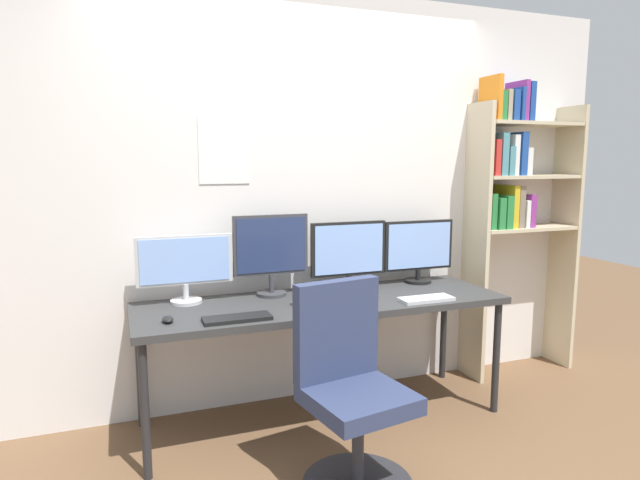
{
  "coord_description": "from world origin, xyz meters",
  "views": [
    {
      "loc": [
        -1.11,
        -2.31,
        1.55
      ],
      "look_at": [
        0.0,
        0.65,
        1.09
      ],
      "focal_mm": 30.48,
      "sensor_mm": 36.0,
      "label": 1
    }
  ],
  "objects_px": {
    "bookshelf": "(514,192)",
    "monitor_center_right": "(349,253)",
    "desk": "(323,308)",
    "coffee_mug": "(302,298)",
    "office_chair": "(351,408)",
    "computer_mouse": "(168,319)",
    "keyboard_right": "(426,299)",
    "keyboard_left": "(237,318)",
    "monitor_center_left": "(271,250)",
    "monitor_far_left": "(185,265)",
    "monitor_far_right": "(418,249)"
  },
  "relations": [
    {
      "from": "desk",
      "to": "monitor_center_left",
      "type": "distance_m",
      "value": 0.47
    },
    {
      "from": "bookshelf",
      "to": "monitor_center_left",
      "type": "height_order",
      "value": "bookshelf"
    },
    {
      "from": "office_chair",
      "to": "computer_mouse",
      "type": "xyz_separation_m",
      "value": [
        -0.77,
        0.56,
        0.35
      ]
    },
    {
      "from": "desk",
      "to": "coffee_mug",
      "type": "distance_m",
      "value": 0.2
    },
    {
      "from": "keyboard_right",
      "to": "keyboard_left",
      "type": "bearing_deg",
      "value": 180.0
    },
    {
      "from": "desk",
      "to": "bookshelf",
      "type": "relative_size",
      "value": 1.02
    },
    {
      "from": "keyboard_right",
      "to": "computer_mouse",
      "type": "height_order",
      "value": "computer_mouse"
    },
    {
      "from": "bookshelf",
      "to": "keyboard_left",
      "type": "relative_size",
      "value": 6.06
    },
    {
      "from": "office_chair",
      "to": "monitor_center_left",
      "type": "xyz_separation_m",
      "value": [
        -0.13,
        0.92,
        0.62
      ]
    },
    {
      "from": "desk",
      "to": "office_chair",
      "type": "xyz_separation_m",
      "value": [
        -0.13,
        -0.71,
        -0.29
      ]
    },
    {
      "from": "monitor_far_right",
      "to": "keyboard_left",
      "type": "distance_m",
      "value": 1.41
    },
    {
      "from": "monitor_far_left",
      "to": "keyboard_right",
      "type": "height_order",
      "value": "monitor_far_left"
    },
    {
      "from": "office_chair",
      "to": "monitor_center_right",
      "type": "bearing_deg",
      "value": 67.46
    },
    {
      "from": "monitor_far_right",
      "to": "coffee_mug",
      "type": "bearing_deg",
      "value": -162.29
    },
    {
      "from": "monitor_far_left",
      "to": "monitor_center_left",
      "type": "bearing_deg",
      "value": 0.0
    },
    {
      "from": "monitor_center_left",
      "to": "keyboard_right",
      "type": "relative_size",
      "value": 1.53
    },
    {
      "from": "monitor_center_left",
      "to": "computer_mouse",
      "type": "xyz_separation_m",
      "value": [
        -0.64,
        -0.36,
        -0.26
      ]
    },
    {
      "from": "monitor_far_left",
      "to": "office_chair",
      "type": "bearing_deg",
      "value": -55.37
    },
    {
      "from": "monitor_center_left",
      "to": "monitor_far_right",
      "type": "distance_m",
      "value": 1.02
    },
    {
      "from": "office_chair",
      "to": "keyboard_left",
      "type": "height_order",
      "value": "office_chair"
    },
    {
      "from": "monitor_far_left",
      "to": "monitor_far_right",
      "type": "distance_m",
      "value": 1.53
    },
    {
      "from": "bookshelf",
      "to": "computer_mouse",
      "type": "bearing_deg",
      "value": -171.29
    },
    {
      "from": "office_chair",
      "to": "monitor_center_right",
      "type": "distance_m",
      "value": 1.15
    },
    {
      "from": "office_chair",
      "to": "coffee_mug",
      "type": "height_order",
      "value": "office_chair"
    },
    {
      "from": "desk",
      "to": "bookshelf",
      "type": "distance_m",
      "value": 1.69
    },
    {
      "from": "bookshelf",
      "to": "monitor_far_left",
      "type": "distance_m",
      "value": 2.34
    },
    {
      "from": "desk",
      "to": "keyboard_left",
      "type": "xyz_separation_m",
      "value": [
        -0.56,
        -0.23,
        0.06
      ]
    },
    {
      "from": "bookshelf",
      "to": "computer_mouse",
      "type": "distance_m",
      "value": 2.54
    },
    {
      "from": "bookshelf",
      "to": "monitor_center_right",
      "type": "height_order",
      "value": "bookshelf"
    },
    {
      "from": "monitor_far_left",
      "to": "monitor_far_right",
      "type": "height_order",
      "value": "monitor_far_right"
    },
    {
      "from": "monitor_center_left",
      "to": "monitor_center_right",
      "type": "xyz_separation_m",
      "value": [
        0.51,
        0.0,
        -0.05
      ]
    },
    {
      "from": "keyboard_left",
      "to": "monitor_far_right",
      "type": "bearing_deg",
      "value": 18.47
    },
    {
      "from": "coffee_mug",
      "to": "office_chair",
      "type": "bearing_deg",
      "value": -87.06
    },
    {
      "from": "keyboard_right",
      "to": "coffee_mug",
      "type": "bearing_deg",
      "value": 168.43
    },
    {
      "from": "keyboard_right",
      "to": "coffee_mug",
      "type": "height_order",
      "value": "coffee_mug"
    },
    {
      "from": "desk",
      "to": "office_chair",
      "type": "bearing_deg",
      "value": -100.21
    },
    {
      "from": "office_chair",
      "to": "monitor_center_left",
      "type": "height_order",
      "value": "monitor_center_left"
    },
    {
      "from": "desk",
      "to": "monitor_far_right",
      "type": "bearing_deg",
      "value": 15.53
    },
    {
      "from": "monitor_far_left",
      "to": "keyboard_right",
      "type": "distance_m",
      "value": 1.41
    },
    {
      "from": "computer_mouse",
      "to": "bookshelf",
      "type": "bearing_deg",
      "value": 8.71
    },
    {
      "from": "bookshelf",
      "to": "coffee_mug",
      "type": "distance_m",
      "value": 1.82
    },
    {
      "from": "monitor_center_right",
      "to": "keyboard_right",
      "type": "height_order",
      "value": "monitor_center_right"
    },
    {
      "from": "monitor_center_right",
      "to": "keyboard_right",
      "type": "distance_m",
      "value": 0.58
    },
    {
      "from": "desk",
      "to": "monitor_far_left",
      "type": "xyz_separation_m",
      "value": [
        -0.76,
        0.21,
        0.27
      ]
    },
    {
      "from": "monitor_far_left",
      "to": "monitor_center_left",
      "type": "distance_m",
      "value": 0.51
    },
    {
      "from": "desk",
      "to": "office_chair",
      "type": "distance_m",
      "value": 0.78
    },
    {
      "from": "desk",
      "to": "keyboard_right",
      "type": "relative_size",
      "value": 6.73
    },
    {
      "from": "coffee_mug",
      "to": "monitor_center_right",
      "type": "bearing_deg",
      "value": 35.44
    },
    {
      "from": "office_chair",
      "to": "monitor_center_right",
      "type": "xyz_separation_m",
      "value": [
        0.38,
        0.92,
        0.57
      ]
    },
    {
      "from": "monitor_center_left",
      "to": "computer_mouse",
      "type": "distance_m",
      "value": 0.78
    }
  ]
}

